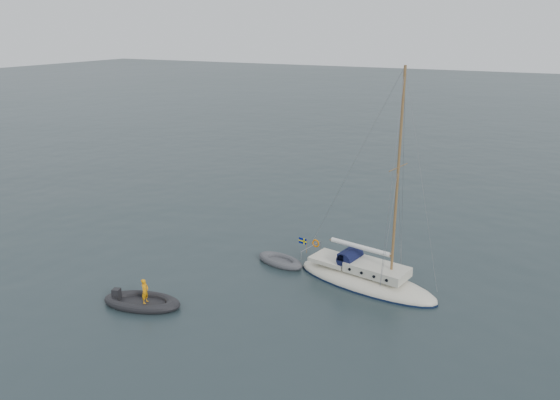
% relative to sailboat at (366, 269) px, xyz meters
% --- Properties ---
extents(ground, '(300.00, 300.00, 0.00)m').
position_rel_sailboat_xyz_m(ground, '(-3.27, -0.15, -0.91)').
color(ground, black).
rests_on(ground, ground).
extents(sailboat, '(8.43, 2.53, 12.00)m').
position_rel_sailboat_xyz_m(sailboat, '(0.00, 0.00, 0.00)').
color(sailboat, beige).
rests_on(sailboat, ground).
extents(dinghy, '(3.02, 1.37, 0.43)m').
position_rel_sailboat_xyz_m(dinghy, '(-5.27, 0.27, -0.72)').
color(dinghy, '#4C4D51').
rests_on(dinghy, ground).
extents(rib, '(3.97, 1.80, 1.47)m').
position_rel_sailboat_xyz_m(rib, '(-9.11, -7.22, -0.67)').
color(rib, black).
rests_on(rib, ground).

